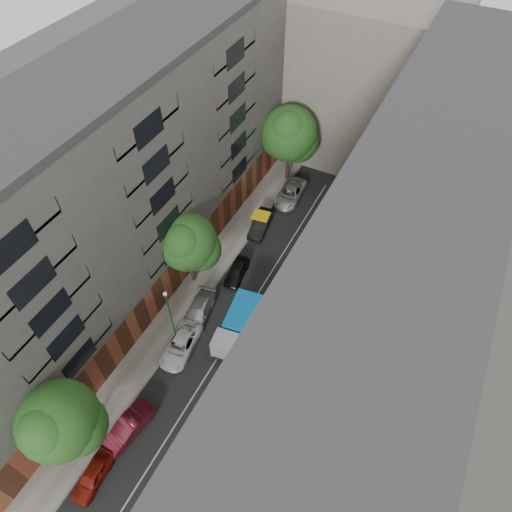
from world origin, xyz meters
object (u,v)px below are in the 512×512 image
Objects in this scene: car_right_0 at (180,485)px; pedestrian at (322,282)px; car_left_5 at (261,224)px; car_right_3 at (281,307)px; car_left_1 at (129,427)px; car_right_2 at (259,366)px; tarp_truck at (239,325)px; car_left_2 at (181,345)px; tree_far at (289,136)px; lamp_post at (170,311)px; car_right_1 at (211,430)px; tree_near at (59,423)px; car_left_3 at (199,311)px; tree_mid at (188,244)px; car_left_4 at (237,271)px; car_left_6 at (290,193)px; car_left_0 at (92,476)px.

pedestrian reaches higher than car_right_0.
car_left_5 reaches higher than car_right_3.
car_right_2 reaches higher than car_left_1.
car_left_2 is (-3.76, -3.53, -0.83)m from tarp_truck.
tree_far reaches higher than lamp_post.
car_right_1 is 0.55× the size of tree_far.
tree_far is (-7.30, 33.72, 5.39)m from car_right_0.
tree_near is at bearing -101.53° from car_left_5.
car_left_3 is 14.76m from tree_near.
car_left_1 is 7.61m from car_left_2.
pedestrian is (11.14, 4.81, -4.36)m from tree_mid.
car_right_1 reaches higher than car_left_4.
pedestrian reaches higher than car_left_6.
tree_far reaches higher than car_right_1.
car_right_0 is 9.18m from tree_near.
car_left_6 reaches higher than car_left_4.
car_right_1 is 15.43m from tree_mid.
car_left_1 is at bearing -97.33° from car_left_4.
car_left_3 is at bearing 102.54° from car_left_1.
car_left_3 is 11.73m from pedestrian.
tree_far is (-0.90, 20.92, 5.40)m from car_left_3.
car_left_6 is at bearing 86.18° from lamp_post.
car_right_1 is 10.55m from tree_near.
tree_mid is 0.86× the size of tree_far.
tree_far is (-5.10, 20.99, 4.57)m from tarp_truck.
car_right_2 is (7.20, -14.64, -0.01)m from car_left_5.
car_left_1 is 1.02× the size of car_right_2.
tree_near is 1.00× the size of tree_mid.
car_left_3 is 10.72m from car_right_1.
tree_mid is (-2.96, 6.74, 4.60)m from car_left_2.
car_left_1 is at bearing -94.01° from car_left_6.
tree_mid is at bearing 157.92° from car_right_2.
tree_far is (-1.70, 15.32, 5.44)m from car_left_4.
tree_mid reaches higher than car_right_1.
car_right_0 is 3.20× the size of pedestrian.
tree_near reaches higher than tarp_truck.
car_right_2 is (6.76, 1.32, 0.05)m from car_left_2.
car_right_2 is at bearing 3.99° from car_left_2.
car_left_4 is 0.88× the size of car_right_2.
car_left_3 is at bearing 169.47° from car_right_2.
car_right_2 reaches higher than car_left_4.
pedestrian is at bearing 62.30° from car_right_3.
car_left_2 is 11.48m from tree_near.
tree_far is at bearing 113.53° from car_right_3.
tree_mid is at bearing 95.35° from car_left_0.
tree_mid is (-6.72, 3.20, 3.78)m from tarp_truck.
car_left_3 is 1.21× the size of car_right_3.
car_right_0 is at bearing -60.76° from tree_mid.
car_left_6 is at bearing 98.46° from car_left_1.
tree_mid reaches higher than car_left_2.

